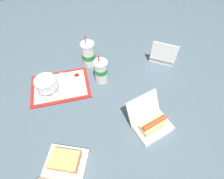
# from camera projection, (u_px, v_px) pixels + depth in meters

# --- Properties ---
(ground_plane) EXTENTS (3.20, 3.20, 0.00)m
(ground_plane) POSITION_uv_depth(u_px,v_px,m) (115.00, 92.00, 1.12)
(ground_plane) COLOR #4C6070
(food_tray) EXTENTS (0.41, 0.33, 0.01)m
(food_tray) POSITION_uv_depth(u_px,v_px,m) (61.00, 86.00, 1.14)
(food_tray) COLOR red
(food_tray) RESTS_ON ground_plane
(cake_container) EXTENTS (0.14, 0.14, 0.08)m
(cake_container) POSITION_uv_depth(u_px,v_px,m) (46.00, 84.00, 1.09)
(cake_container) COLOR black
(cake_container) RESTS_ON food_tray
(ketchup_cup) EXTENTS (0.04, 0.04, 0.02)m
(ketchup_cup) POSITION_uv_depth(u_px,v_px,m) (77.00, 76.00, 1.16)
(ketchup_cup) COLOR white
(ketchup_cup) RESTS_ON food_tray
(napkin_stack) EXTENTS (0.13, 0.13, 0.00)m
(napkin_stack) POSITION_uv_depth(u_px,v_px,m) (66.00, 78.00, 1.17)
(napkin_stack) COLOR white
(napkin_stack) RESTS_ON food_tray
(plastic_fork) EXTENTS (0.11, 0.05, 0.00)m
(plastic_fork) POSITION_uv_depth(u_px,v_px,m) (62.00, 93.00, 1.09)
(plastic_fork) COLOR white
(plastic_fork) RESTS_ON food_tray
(clamshell_hotdog_back) EXTENTS (0.22, 0.22, 0.18)m
(clamshell_hotdog_back) POSITION_uv_depth(u_px,v_px,m) (163.00, 55.00, 1.27)
(clamshell_hotdog_back) COLOR white
(clamshell_hotdog_back) RESTS_ON ground_plane
(clamshell_sandwich_front) EXTENTS (0.29, 0.30, 0.17)m
(clamshell_sandwich_front) POSITION_uv_depth(u_px,v_px,m) (65.00, 165.00, 0.81)
(clamshell_sandwich_front) COLOR white
(clamshell_sandwich_front) RESTS_ON ground_plane
(clamshell_hotdog_corner) EXTENTS (0.21, 0.22, 0.16)m
(clamshell_hotdog_corner) POSITION_uv_depth(u_px,v_px,m) (152.00, 124.00, 0.94)
(clamshell_hotdog_corner) COLOR white
(clamshell_hotdog_corner) RESTS_ON ground_plane
(soda_cup_right) EXTENTS (0.09, 0.09, 0.24)m
(soda_cup_right) POSITION_uv_depth(u_px,v_px,m) (89.00, 54.00, 1.20)
(soda_cup_right) COLOR white
(soda_cup_right) RESTS_ON ground_plane
(soda_cup_center) EXTENTS (0.09, 0.09, 0.22)m
(soda_cup_center) POSITION_uv_depth(u_px,v_px,m) (101.00, 71.00, 1.11)
(soda_cup_center) COLOR white
(soda_cup_center) RESTS_ON ground_plane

